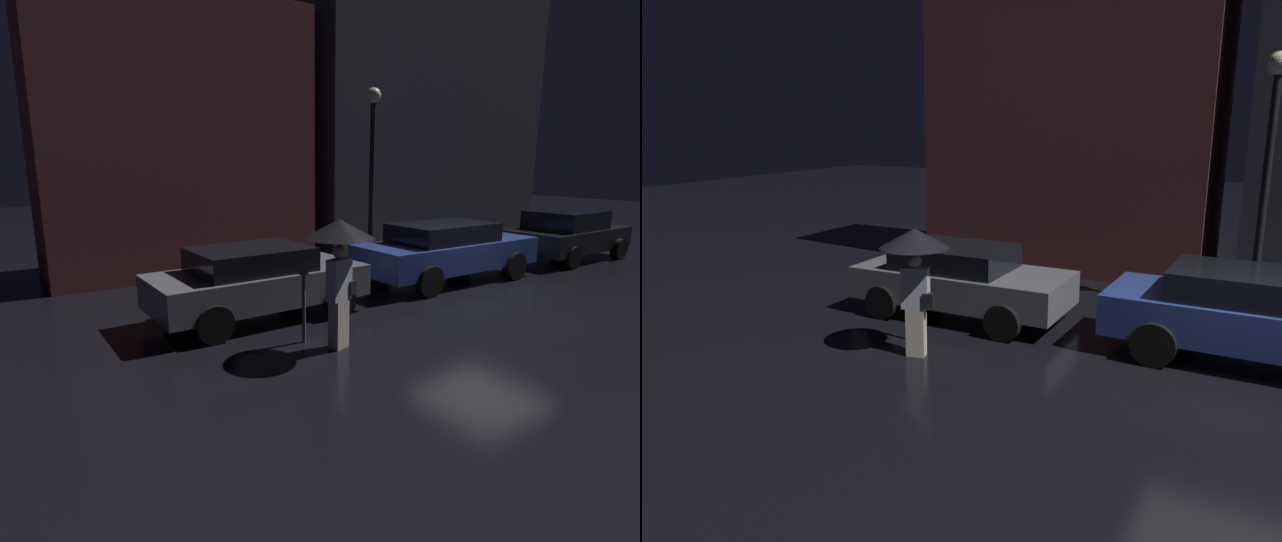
% 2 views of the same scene
% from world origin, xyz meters
% --- Properties ---
extents(ground_plane, '(60.00, 60.00, 0.00)m').
position_xyz_m(ground_plane, '(0.00, 0.00, 0.00)').
color(ground_plane, black).
extents(building_facade_left, '(6.72, 3.00, 6.78)m').
position_xyz_m(building_facade_left, '(-4.59, 6.50, 3.39)').
color(building_facade_left, brown).
rests_on(building_facade_left, ground).
extents(building_facade_right, '(9.38, 3.00, 9.07)m').
position_xyz_m(building_facade_right, '(4.12, 6.50, 4.53)').
color(building_facade_right, '#3D3D47').
rests_on(building_facade_right, ground).
extents(parked_car_grey, '(3.98, 1.91, 1.33)m').
position_xyz_m(parked_car_grey, '(-4.89, 1.30, 0.71)').
color(parked_car_grey, slate).
rests_on(parked_car_grey, ground).
extents(parked_car_blue, '(4.68, 1.93, 1.42)m').
position_xyz_m(parked_car_blue, '(0.20, 1.41, 0.76)').
color(parked_car_blue, navy).
rests_on(parked_car_blue, ground).
extents(parked_car_black, '(4.02, 2.05, 1.43)m').
position_xyz_m(parked_car_black, '(5.28, 1.40, 0.74)').
color(parked_car_black, black).
rests_on(parked_car_black, ground).
extents(pedestrian_with_umbrella, '(1.07, 1.07, 2.02)m').
position_xyz_m(pedestrian_with_umbrella, '(-4.53, -0.79, 1.62)').
color(pedestrian_with_umbrella, beige).
rests_on(pedestrian_with_umbrella, ground).
extents(parking_meter, '(0.12, 0.10, 1.33)m').
position_xyz_m(parking_meter, '(-4.85, -0.28, 0.82)').
color(parking_meter, '#4C5154').
rests_on(parking_meter, ground).
extents(street_lamp_near, '(0.40, 0.40, 4.72)m').
position_xyz_m(street_lamp_near, '(-0.12, 3.89, 3.17)').
color(street_lamp_near, black).
rests_on(street_lamp_near, ground).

